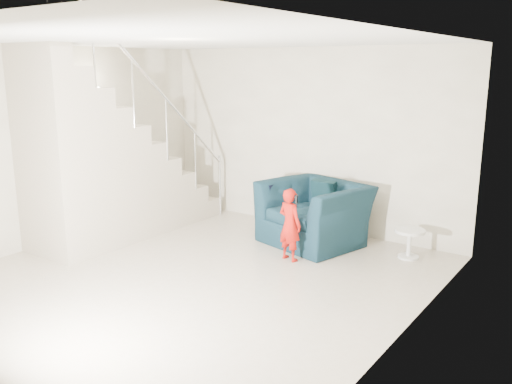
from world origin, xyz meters
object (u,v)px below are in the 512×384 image
staircase (105,174)px  toddler (290,225)px  side_table (409,239)px  armchair (314,213)px

staircase → toddler: bearing=16.0°
toddler → staircase: staircase is taller
toddler → side_table: toddler is taller
side_table → staircase: 4.25m
toddler → staircase: (-2.60, -0.75, 0.48)m
toddler → side_table: 1.56m
armchair → side_table: (1.31, 0.16, -0.17)m
side_table → staircase: (-3.83, -1.69, 0.69)m
armchair → toddler: bearing=-69.0°
side_table → staircase: bearing=-156.2°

